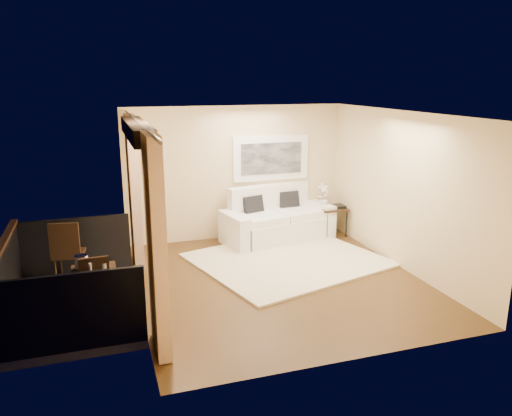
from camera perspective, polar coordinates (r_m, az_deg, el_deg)
name	(u,v)px	position (r m, az deg, el deg)	size (l,w,h in m)	color
floor	(278,280)	(8.28, 2.59, -8.28)	(5.00, 5.00, 0.00)	#523718
room_shell	(137,130)	(7.19, -13.48, 8.65)	(5.00, 6.40, 5.00)	white
balcony	(63,297)	(7.77, -21.21, -9.46)	(1.81, 2.60, 1.17)	#605B56
curtains	(143,212)	(7.40, -12.79, -0.49)	(0.16, 4.80, 2.64)	#D7AB84
artwork	(271,158)	(10.32, 1.74, 5.71)	(1.62, 0.07, 0.92)	white
rug	(288,260)	(9.13, 3.63, -5.92)	(3.08, 2.68, 0.04)	#F6EDC6
sofa	(276,221)	(10.24, 2.29, -1.45)	(2.40, 1.39, 1.08)	white
side_table	(332,210)	(10.54, 8.73, -0.21)	(0.61, 0.61, 0.61)	black
tray	(335,206)	(10.51, 9.07, 0.18)	(0.38, 0.28, 0.05)	black
orchid	(324,195)	(10.49, 7.73, 1.51)	(0.27, 0.18, 0.51)	white
bistro_table	(94,276)	(7.19, -18.01, -7.40)	(0.59, 0.59, 0.70)	black
balcony_chair_far	(67,248)	(8.45, -20.82, -4.31)	(0.53, 0.53, 1.05)	black
balcony_chair_near	(96,287)	(7.05, -17.83, -8.58)	(0.42, 0.42, 0.91)	black
ice_bucket	(82,262)	(7.21, -19.32, -5.88)	(0.18, 0.18, 0.20)	silver
candle	(95,264)	(7.28, -17.93, -6.12)	(0.06, 0.06, 0.07)	red
vase	(90,270)	(6.93, -18.40, -6.70)	(0.04, 0.04, 0.18)	white
glass_a	(104,268)	(7.04, -16.95, -6.53)	(0.06, 0.06, 0.12)	silver
glass_b	(105,264)	(7.16, -16.91, -6.16)	(0.06, 0.06, 0.12)	white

